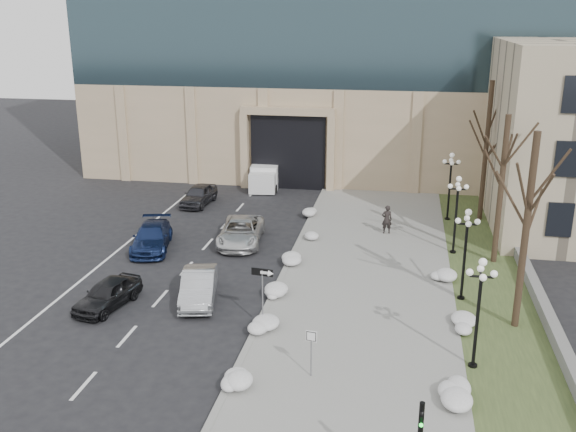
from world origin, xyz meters
name	(u,v)px	position (x,y,z in m)	size (l,w,h in m)	color
sidewalk	(366,280)	(3.50, 14.00, 0.06)	(9.00, 40.00, 0.12)	gray
curb	(283,274)	(-1.00, 14.00, 0.07)	(0.30, 40.00, 0.14)	gray
grass_strip	(493,290)	(10.00, 14.00, 0.05)	(4.00, 40.00, 0.10)	#354422
stone_wall	(527,272)	(12.00, 16.00, 0.35)	(0.50, 30.00, 0.70)	slate
car_a	(108,294)	(-8.62, 8.66, 0.69)	(1.64, 4.07, 1.39)	black
car_b	(199,287)	(-4.51, 10.14, 0.75)	(1.59, 4.57, 1.51)	#A2A5A9
car_c	(152,237)	(-9.56, 16.65, 0.74)	(2.08, 5.11, 1.48)	#16254F
car_d	(241,232)	(-4.52, 18.60, 0.76)	(2.51, 5.43, 1.51)	silver
car_e	(199,195)	(-9.69, 26.18, 0.74)	(1.76, 4.37, 1.49)	#333339
pedestrian	(387,219)	(4.28, 21.76, 1.05)	(0.68, 0.45, 1.86)	black
box_truck	(266,175)	(-5.92, 32.39, 0.94)	(2.68, 6.29, 1.94)	silver
one_way_sign	(266,280)	(-0.62, 8.01, 2.34)	(1.06, 0.32, 2.83)	slate
keep_sign	(311,344)	(2.00, 4.11, 1.52)	(0.44, 0.10, 2.06)	slate
snow_clump_b	(232,382)	(-0.85, 2.86, 0.30)	(1.10, 1.60, 0.36)	silver
snow_clump_c	(258,327)	(-0.85, 7.31, 0.30)	(1.10, 1.60, 0.36)	silver
snow_clump_d	(277,290)	(-0.82, 11.40, 0.30)	(1.10, 1.60, 0.36)	silver
snow_clump_e	(290,260)	(-0.88, 15.59, 0.30)	(1.10, 1.60, 0.36)	silver
snow_clump_f	(310,235)	(-0.42, 19.96, 0.30)	(1.10, 1.60, 0.36)	silver
snow_clump_g	(314,213)	(-0.84, 24.70, 0.30)	(1.10, 1.60, 0.36)	silver
snow_clump_h	(459,396)	(7.56, 3.44, 0.30)	(1.10, 1.60, 0.36)	silver
snow_clump_i	(456,324)	(7.86, 9.24, 0.30)	(1.10, 1.60, 0.36)	silver
snow_clump_j	(439,278)	(7.32, 14.52, 0.30)	(1.10, 1.60, 0.36)	silver
lamppost_a	(479,299)	(8.30, 6.00, 3.07)	(1.18, 1.18, 4.76)	black
lamppost_b	(466,242)	(8.30, 12.50, 3.07)	(1.18, 1.18, 4.76)	black
lamppost_c	(457,204)	(8.30, 19.00, 3.07)	(1.18, 1.18, 4.76)	black
lamppost_d	(450,177)	(8.30, 25.50, 3.07)	(1.18, 1.18, 4.76)	black
tree_near	(529,205)	(10.50, 10.00, 5.83)	(3.20, 3.20, 9.00)	black
tree_mid	(503,169)	(10.50, 18.00, 5.50)	(3.20, 3.20, 8.50)	black
tree_far	(488,132)	(10.50, 26.00, 6.15)	(3.20, 3.20, 9.50)	black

